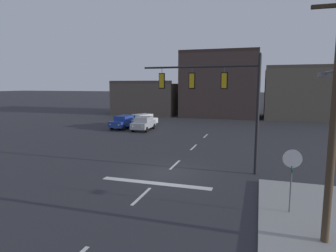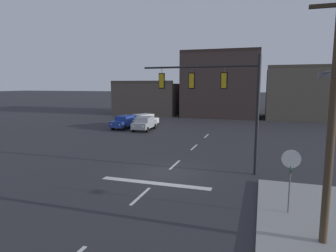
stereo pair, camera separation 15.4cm
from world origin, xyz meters
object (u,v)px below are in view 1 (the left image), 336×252
at_px(car_lot_middle, 144,123).
at_px(utility_pole, 335,98).
at_px(stop_sign, 292,166).
at_px(car_lot_nearside, 124,122).
at_px(car_lot_farside, 142,120).
at_px(signal_mast_near_side, 219,92).

distance_m(car_lot_middle, utility_pole, 27.19).
xyz_separation_m(stop_sign, car_lot_middle, (-14.64, 19.87, -1.29)).
bearing_deg(car_lot_nearside, car_lot_farside, 57.74).
height_order(signal_mast_near_side, car_lot_farside, signal_mast_near_side).
height_order(car_lot_middle, car_lot_farside, same).
relative_size(stop_sign, car_lot_farside, 0.60).
bearing_deg(utility_pole, stop_sign, 114.88).
height_order(stop_sign, utility_pole, utility_pole).
relative_size(car_lot_nearside, utility_pole, 0.49).
height_order(stop_sign, car_lot_middle, stop_sign).
bearing_deg(utility_pole, signal_mast_near_side, 121.59).
bearing_deg(car_lot_farside, stop_sign, -54.81).
bearing_deg(car_lot_farside, signal_mast_near_side, -54.35).
xyz_separation_m(stop_sign, car_lot_nearside, (-17.53, 20.50, -1.29)).
relative_size(stop_sign, utility_pole, 0.30).
bearing_deg(car_lot_middle, car_lot_nearside, 167.70).
relative_size(stop_sign, car_lot_middle, 0.62).
relative_size(car_lot_middle, car_lot_farside, 0.95).
bearing_deg(signal_mast_near_side, stop_sign, -56.22).
height_order(signal_mast_near_side, car_lot_middle, signal_mast_near_side).
height_order(car_lot_farside, utility_pole, utility_pole).
bearing_deg(car_lot_farside, utility_pole, -55.57).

